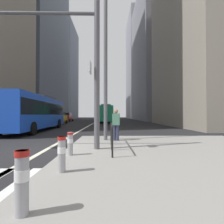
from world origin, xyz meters
TOP-DOWN VIEW (x-y plane):
  - ground_plane at (0.00, 20.00)m, footprint 160.00×160.00m
  - median_island at (5.50, -1.00)m, footprint 9.00×10.00m
  - lane_centre_line at (0.00, 30.00)m, footprint 0.20×80.00m
  - office_tower_left_mid at (-16.00, 36.79)m, footprint 12.30×23.47m
  - office_tower_left_far at (-16.00, 62.89)m, footprint 10.52×18.12m
  - office_tower_right_mid at (17.00, 42.69)m, footprint 12.62×24.30m
  - office_tower_right_far at (17.00, 68.93)m, footprint 11.90×21.10m
  - city_bus_blue_oncoming at (-4.14, 9.35)m, footprint 2.88×11.59m
  - city_bus_red_receding at (2.08, 28.03)m, footprint 2.89×11.20m
  - car_oncoming_mid at (-5.36, 21.24)m, footprint 2.12×4.21m
  - car_receding_near at (4.30, 44.37)m, footprint 2.22×4.64m
  - car_receding_far at (2.45, 40.09)m, footprint 2.15×4.15m
  - car_oncoming_far at (-6.55, 32.32)m, footprint 2.10×4.25m
  - traffic_signal_gantry at (0.21, -0.36)m, footprint 6.03×0.65m
  - street_lamp_post at (2.51, 2.21)m, footprint 5.50×0.32m
  - bollard_front at (1.51, -5.00)m, footprint 0.20×0.20m
  - bollard_left at (1.57, -3.19)m, footprint 0.20×0.20m
  - bollard_right at (1.39, -1.42)m, footprint 0.20×0.20m
  - pedestrian_railing at (2.80, -0.03)m, footprint 0.06×3.57m
  - pedestrian_waiting at (3.07, 1.98)m, footprint 0.41×0.29m

SIDE VIEW (x-z plane):
  - ground_plane at x=0.00m, z-range 0.00..0.00m
  - lane_centre_line at x=0.00m, z-range 0.00..0.01m
  - median_island at x=5.50m, z-range 0.00..0.15m
  - bollard_right at x=1.39m, z-range 0.20..0.96m
  - bollard_left at x=1.57m, z-range 0.20..1.04m
  - bollard_front at x=1.51m, z-range 0.20..1.07m
  - pedestrian_railing at x=2.80m, z-range 0.36..1.34m
  - car_receding_far at x=2.45m, z-range 0.02..1.96m
  - car_oncoming_mid at x=-5.36m, z-range 0.02..1.96m
  - car_oncoming_far at x=-6.55m, z-range 0.02..1.96m
  - car_receding_near at x=4.30m, z-range 0.02..1.96m
  - pedestrian_waiting at x=3.07m, z-range 0.24..1.88m
  - city_bus_red_receding at x=2.08m, z-range 0.14..3.54m
  - city_bus_blue_oncoming at x=-4.14m, z-range 0.14..3.54m
  - traffic_signal_gantry at x=0.21m, z-range 1.11..7.11m
  - street_lamp_post at x=2.51m, z-range 1.28..9.28m
  - office_tower_right_mid at x=17.00m, z-range 0.00..35.30m
  - office_tower_left_far at x=-16.00m, z-range 0.00..36.03m
  - office_tower_right_far at x=17.00m, z-range 0.00..43.39m
  - office_tower_left_mid at x=-16.00m, z-range 0.00..50.25m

